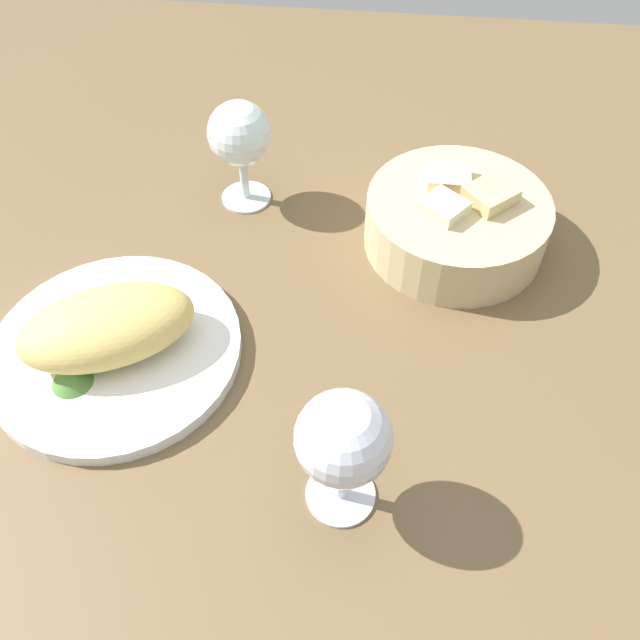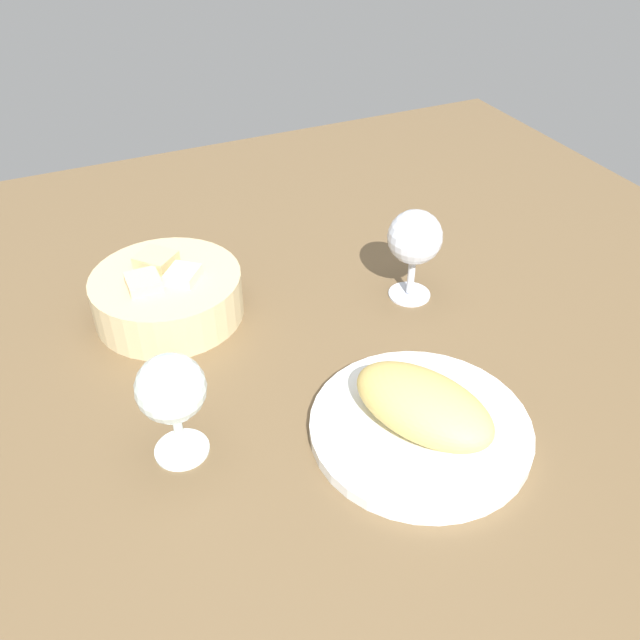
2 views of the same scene
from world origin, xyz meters
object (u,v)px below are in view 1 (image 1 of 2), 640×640
bread_basket (456,221)px  wine_glass_far (240,137)px  wine_glass_near (343,442)px  plate (116,350)px

bread_basket → wine_glass_far: size_ratio=1.55×
wine_glass_near → wine_glass_far: 39.23cm
plate → wine_glass_near: (22.81, -12.13, 8.12)cm
plate → wine_glass_near: size_ratio=1.85×
plate → bread_basket: bread_basket is taller
wine_glass_near → plate: bearing=152.0°
bread_basket → wine_glass_far: (-24.21, 4.98, 5.27)cm
bread_basket → wine_glass_far: 25.27cm
bread_basket → plate: bearing=-149.2°
bread_basket → wine_glass_near: wine_glass_near is taller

